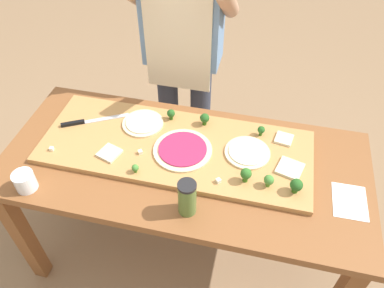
# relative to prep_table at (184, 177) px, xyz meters

# --- Properties ---
(ground_plane) EXTENTS (8.00, 8.00, 0.00)m
(ground_plane) POSITION_rel_prep_table_xyz_m (0.00, 0.00, -0.68)
(ground_plane) COLOR #896B4C
(prep_table) EXTENTS (1.63, 0.74, 0.79)m
(prep_table) POSITION_rel_prep_table_xyz_m (0.00, 0.00, 0.00)
(prep_table) COLOR brown
(prep_table) RESTS_ON ground
(cutting_board) EXTENTS (1.22, 0.47, 0.03)m
(cutting_board) POSITION_rel_prep_table_xyz_m (-0.05, 0.06, 0.13)
(cutting_board) COLOR #B27F47
(cutting_board) RESTS_ON prep_table
(chefs_knife) EXTENTS (0.29, 0.17, 0.02)m
(chefs_knife) POSITION_rel_prep_table_xyz_m (-0.51, 0.11, 0.14)
(chefs_knife) COLOR #B7BABF
(chefs_knife) RESTS_ON cutting_board
(pizza_whole_beet_magenta) EXTENTS (0.26, 0.26, 0.02)m
(pizza_whole_beet_magenta) POSITION_rel_prep_table_xyz_m (-0.01, 0.03, 0.15)
(pizza_whole_beet_magenta) COLOR beige
(pizza_whole_beet_magenta) RESTS_ON cutting_board
(pizza_whole_white_garlic) EXTENTS (0.20, 0.20, 0.02)m
(pizza_whole_white_garlic) POSITION_rel_prep_table_xyz_m (0.27, 0.08, 0.15)
(pizza_whole_white_garlic) COLOR beige
(pizza_whole_white_garlic) RESTS_ON cutting_board
(pizza_whole_cheese_artichoke) EXTENTS (0.20, 0.20, 0.02)m
(pizza_whole_cheese_artichoke) POSITION_rel_prep_table_xyz_m (-0.24, 0.16, 0.15)
(pizza_whole_cheese_artichoke) COLOR beige
(pizza_whole_cheese_artichoke) RESTS_ON cutting_board
(pizza_slice_far_right) EXTENTS (0.11, 0.11, 0.01)m
(pizza_slice_far_right) POSITION_rel_prep_table_xyz_m (-0.32, -0.06, 0.14)
(pizza_slice_far_right) COLOR beige
(pizza_slice_far_right) RESTS_ON cutting_board
(pizza_slice_far_left) EXTENTS (0.09, 0.09, 0.01)m
(pizza_slice_far_left) POSITION_rel_prep_table_xyz_m (0.42, 0.21, 0.14)
(pizza_slice_far_left) COLOR beige
(pizza_slice_far_left) RESTS_ON cutting_board
(pizza_slice_near_right) EXTENTS (0.13, 0.13, 0.01)m
(pizza_slice_near_right) POSITION_rel_prep_table_xyz_m (0.46, 0.03, 0.14)
(pizza_slice_near_right) COLOR beige
(pizza_slice_near_right) RESTS_ON cutting_board
(broccoli_floret_center_right) EXTENTS (0.04, 0.04, 0.06)m
(broccoli_floret_center_right) POSITION_rel_prep_table_xyz_m (0.37, -0.08, 0.17)
(broccoli_floret_center_right) COLOR #487A23
(broccoli_floret_center_right) RESTS_ON cutting_board
(broccoli_floret_center_left) EXTENTS (0.03, 0.03, 0.04)m
(broccoli_floret_center_left) POSITION_rel_prep_table_xyz_m (-0.18, -0.13, 0.16)
(broccoli_floret_center_left) COLOR #487A23
(broccoli_floret_center_left) RESTS_ON cutting_board
(broccoli_floret_front_right) EXTENTS (0.05, 0.05, 0.07)m
(broccoli_floret_front_right) POSITION_rel_prep_table_xyz_m (0.28, -0.07, 0.18)
(broccoli_floret_front_right) COLOR #366618
(broccoli_floret_front_right) RESTS_ON cutting_board
(broccoli_floret_back_left) EXTENTS (0.04, 0.04, 0.06)m
(broccoli_floret_back_left) POSITION_rel_prep_table_xyz_m (0.05, 0.23, 0.18)
(broccoli_floret_back_left) COLOR #2C5915
(broccoli_floret_back_left) RESTS_ON cutting_board
(broccoli_floret_back_mid) EXTENTS (0.03, 0.03, 0.05)m
(broccoli_floret_back_mid) POSITION_rel_prep_table_xyz_m (0.31, 0.21, 0.17)
(broccoli_floret_back_mid) COLOR #2C5915
(broccoli_floret_back_mid) RESTS_ON cutting_board
(broccoli_floret_front_left) EXTENTS (0.04, 0.04, 0.06)m
(broccoli_floret_front_left) POSITION_rel_prep_table_xyz_m (-0.12, 0.23, 0.17)
(broccoli_floret_front_left) COLOR #2C5915
(broccoli_floret_front_left) RESTS_ON cutting_board
(broccoli_floret_front_mid) EXTENTS (0.05, 0.05, 0.07)m
(broccoli_floret_front_mid) POSITION_rel_prep_table_xyz_m (0.48, -0.08, 0.18)
(broccoli_floret_front_mid) COLOR #2C5915
(broccoli_floret_front_mid) RESTS_ON cutting_board
(cheese_crumble_a) EXTENTS (0.03, 0.03, 0.02)m
(cheese_crumble_a) POSITION_rel_prep_table_xyz_m (0.17, -0.11, 0.15)
(cheese_crumble_a) COLOR silver
(cheese_crumble_a) RESTS_ON cutting_board
(cheese_crumble_b) EXTENTS (0.02, 0.02, 0.02)m
(cheese_crumble_b) POSITION_rel_prep_table_xyz_m (-0.19, -0.02, 0.15)
(cheese_crumble_b) COLOR white
(cheese_crumble_b) RESTS_ON cutting_board
(cheese_crumble_c) EXTENTS (0.02, 0.02, 0.02)m
(cheese_crumble_c) POSITION_rel_prep_table_xyz_m (-0.58, -0.10, 0.15)
(cheese_crumble_c) COLOR silver
(cheese_crumble_c) RESTS_ON cutting_board
(flour_cup) EXTENTS (0.09, 0.09, 0.08)m
(flour_cup) POSITION_rel_prep_table_xyz_m (-0.60, -0.29, 0.15)
(flour_cup) COLOR white
(flour_cup) RESTS_ON prep_table
(sauce_jar) EXTENTS (0.07, 0.07, 0.16)m
(sauce_jar) POSITION_rel_prep_table_xyz_m (0.08, -0.25, 0.19)
(sauce_jar) COLOR #517033
(sauce_jar) RESTS_ON prep_table
(recipe_note) EXTENTS (0.14, 0.18, 0.00)m
(recipe_note) POSITION_rel_prep_table_xyz_m (0.71, -0.06, 0.11)
(recipe_note) COLOR white
(recipe_note) RESTS_ON prep_table
(cook_center) EXTENTS (0.54, 0.39, 1.67)m
(cook_center) POSITION_rel_prep_table_xyz_m (-0.16, 0.62, 0.32)
(cook_center) COLOR #333847
(cook_center) RESTS_ON ground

